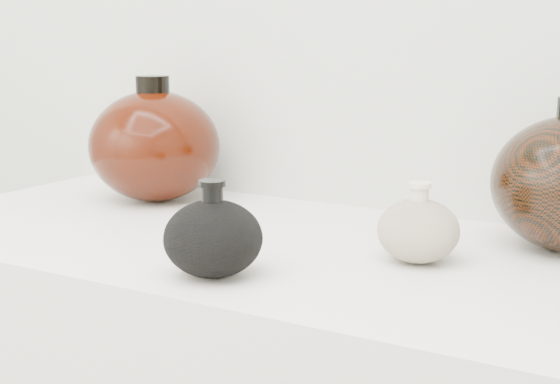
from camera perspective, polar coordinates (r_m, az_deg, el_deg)
The scene contains 3 objects.
black_gourd_vase at distance 0.88m, azimuth -4.92°, elevation -3.34°, with size 0.12×0.12×0.11m.
cream_gourd_vase at distance 0.95m, azimuth 10.08°, elevation -2.75°, with size 0.11×0.11×0.10m.
left_round_pot at distance 1.29m, azimuth -9.16°, elevation 3.38°, with size 0.22×0.22×0.21m.
Camera 1 is at (0.48, 0.09, 1.17)m, focal length 50.00 mm.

